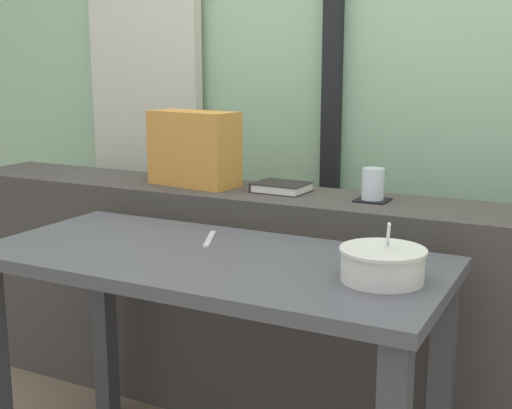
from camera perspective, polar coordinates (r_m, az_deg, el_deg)
outdoor_backdrop at (r=2.74m, az=9.82°, el=15.62°), size 4.80×0.08×2.80m
curtain_left_panel at (r=3.11m, az=-9.39°, el=12.38°), size 0.56×0.06×2.50m
window_divider_post at (r=2.71m, az=6.51°, el=13.63°), size 0.07×0.05×2.60m
dark_console_ledge at (r=2.30m, az=4.31°, el=-8.94°), size 2.80×0.34×0.79m
breakfast_table at (r=1.82m, az=-3.85°, el=-7.84°), size 1.24×0.57×0.72m
coaster_square at (r=2.14m, az=9.79°, el=0.37°), size 0.10×0.10×0.00m
juice_glass at (r=2.13m, az=9.84°, el=1.64°), size 0.07×0.07×0.10m
closed_book at (r=2.26m, az=2.14°, el=1.47°), size 0.18×0.15×0.03m
throw_pillow at (r=2.38m, az=-5.26°, el=4.73°), size 0.34×0.19×0.26m
soup_bowl at (r=1.58m, az=10.64°, el=-5.02°), size 0.20×0.20×0.15m
fork_utensil at (r=1.93m, az=-3.94°, el=-2.92°), size 0.08×0.16×0.01m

